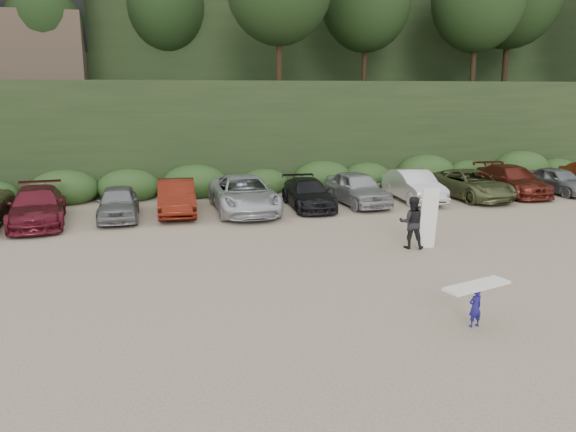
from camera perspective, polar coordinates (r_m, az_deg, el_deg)
name	(u,v)px	position (r m, az deg, el deg)	size (l,w,h in m)	color
ground	(336,278)	(17.05, 4.89, -6.28)	(120.00, 120.00, 0.00)	tan
hillside_backdrop	(187,21)	(51.58, -10.26, 18.90)	(90.00, 41.50, 28.00)	black
parked_cars	(264,194)	(26.24, -2.48, 2.25)	(39.40, 6.07, 1.64)	#9B9A9F
child_surfer	(476,298)	(14.14, 18.55, -7.89)	(1.85, 0.92, 1.07)	navy
adult_surfer	(413,222)	(20.36, 12.62, -0.61)	(1.39, 1.02, 2.21)	black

